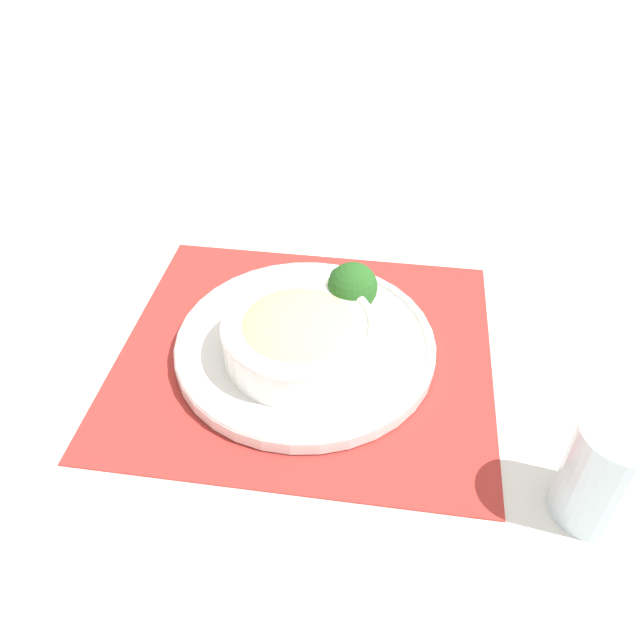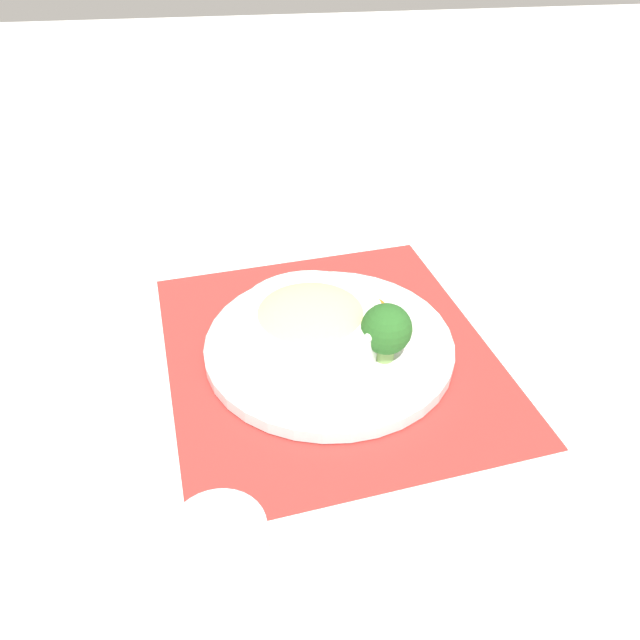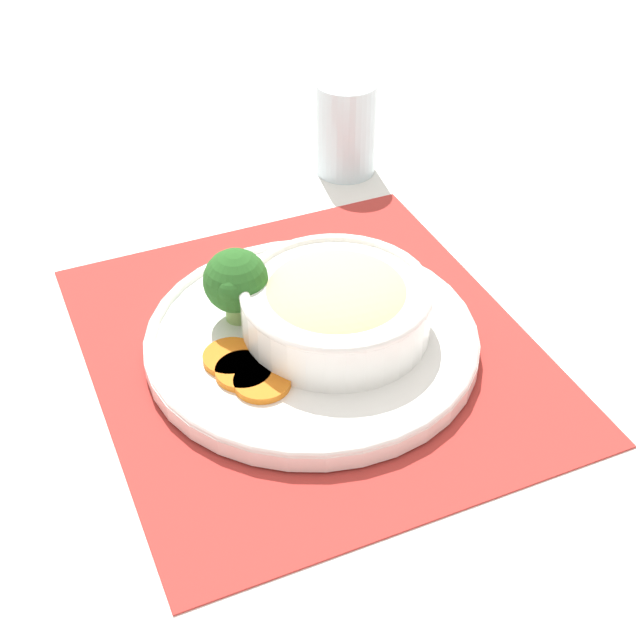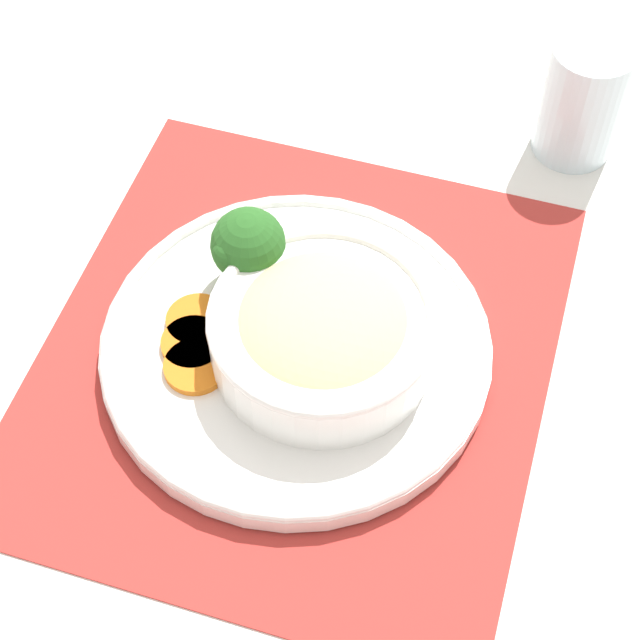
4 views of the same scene
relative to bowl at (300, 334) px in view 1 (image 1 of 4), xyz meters
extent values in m
plane|color=white|center=(0.00, 0.02, -0.05)|extent=(4.00, 4.00, 0.00)
cube|color=#B2332D|center=(0.00, 0.02, -0.05)|extent=(0.48, 0.45, 0.00)
cylinder|color=white|center=(0.00, 0.02, -0.04)|extent=(0.31, 0.31, 0.02)
torus|color=white|center=(0.00, 0.02, -0.03)|extent=(0.30, 0.30, 0.01)
cylinder|color=white|center=(0.00, 0.00, -0.01)|extent=(0.17, 0.17, 0.05)
torus|color=white|center=(0.00, 0.00, 0.02)|extent=(0.17, 0.17, 0.01)
ellipsoid|color=beige|center=(0.00, 0.00, 0.00)|extent=(0.14, 0.14, 0.05)
cylinder|color=#84AD5B|center=(0.04, 0.08, -0.02)|extent=(0.02, 0.02, 0.02)
sphere|color=#286023|center=(0.04, 0.08, 0.01)|extent=(0.06, 0.06, 0.06)
sphere|color=#286023|center=(0.02, 0.09, 0.02)|extent=(0.03, 0.03, 0.03)
sphere|color=#286023|center=(0.05, 0.08, 0.02)|extent=(0.02, 0.02, 0.02)
cylinder|color=orange|center=(-0.02, 0.10, -0.03)|extent=(0.05, 0.05, 0.01)
cylinder|color=orange|center=(-0.04, 0.09, -0.03)|extent=(0.05, 0.05, 0.01)
cylinder|color=orange|center=(-0.06, 0.08, -0.03)|extent=(0.05, 0.05, 0.01)
cylinder|color=silver|center=(0.31, -0.11, 0.01)|extent=(0.07, 0.07, 0.11)
cylinder|color=silver|center=(0.31, -0.11, -0.01)|extent=(0.06, 0.06, 0.07)
camera|label=1|loc=(0.16, -0.49, 0.47)|focal=35.00mm
camera|label=2|loc=(0.58, -0.07, 0.45)|focal=35.00mm
camera|label=3|loc=(-0.60, 0.19, 0.49)|focal=50.00mm
camera|label=4|loc=(-0.42, -0.19, 0.65)|focal=60.00mm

